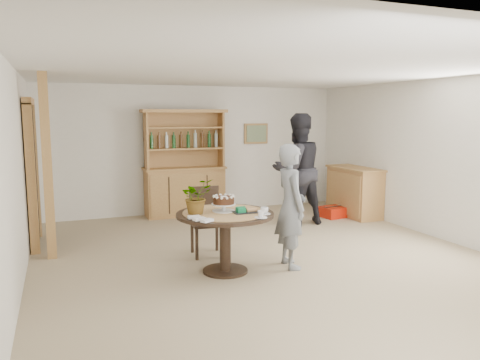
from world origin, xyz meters
name	(u,v)px	position (x,y,z in m)	size (l,w,h in m)	color
ground	(269,261)	(0.00, 0.00, 0.00)	(7.00, 7.00, 0.00)	tan
room_shell	(270,130)	(0.00, 0.01, 1.74)	(6.04, 7.04, 2.52)	white
doorway	(32,172)	(-2.93, 2.00, 1.11)	(0.13, 1.10, 2.18)	black
pine_post	(47,167)	(-2.70, 1.20, 1.25)	(0.12, 0.12, 2.50)	tan
hutch	(185,180)	(-0.30, 3.24, 0.69)	(1.62, 0.54, 2.04)	tan
sideboard	(354,191)	(2.74, 2.00, 0.47)	(0.54, 1.26, 0.94)	tan
dining_table	(225,224)	(-0.69, -0.20, 0.60)	(1.20, 1.20, 0.76)	black
dining_chair	(206,216)	(-0.68, 0.63, 0.54)	(0.46, 0.46, 0.95)	black
birthday_cake	(224,202)	(-0.69, -0.15, 0.88)	(0.30, 0.30, 0.20)	white
flower_vase	(196,196)	(-1.04, -0.15, 0.97)	(0.38, 0.33, 0.42)	#3F7233
gift_tray	(245,211)	(-0.47, -0.32, 0.79)	(0.30, 0.20, 0.08)	black
coffee_cup_a	(264,211)	(-0.29, -0.48, 0.80)	(0.15, 0.15, 0.09)	white
coffee_cup_b	(261,215)	(-0.41, -0.65, 0.79)	(0.15, 0.15, 0.08)	white
napkins	(200,219)	(-1.10, -0.51, 0.77)	(0.24, 0.33, 0.03)	white
teen_boy	(291,206)	(0.16, -0.30, 0.79)	(0.58, 0.38, 1.58)	slate
adult_person	(297,170)	(1.35, 1.75, 0.98)	(0.96, 0.74, 1.97)	black
red_suitcase	(336,211)	(2.36, 2.02, 0.10)	(0.65, 0.48, 0.21)	red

